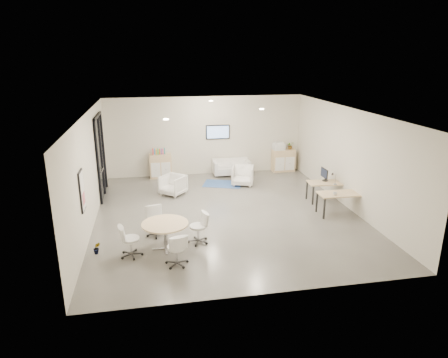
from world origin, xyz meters
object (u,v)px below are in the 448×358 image
Objects in this scene: round_table at (165,226)px; desk_front at (340,195)px; sideboard_right at (283,160)px; desk_rear at (327,184)px; armchair_right at (243,175)px; sideboard_left at (161,166)px; armchair_left at (173,184)px; loveseat at (231,168)px.

desk_front is at bearing 14.34° from round_table.
sideboard_right reaches higher than desk_rear.
desk_rear is at bearing 85.67° from desk_front.
armchair_right is 0.61× the size of desk_rear.
armchair_left is at bearing -80.52° from sideboard_left.
round_table reaches higher than loveseat.
loveseat is at bearing 131.24° from desk_rear.
sideboard_right is 2.62m from armchair_right.
armchair_left is 2.76m from armchair_right.
sideboard_left is 1.26× the size of armchair_left.
desk_rear is (5.10, -1.59, 0.20)m from armchair_left.
armchair_left is at bearing -156.02° from sideboard_right.
armchair_right is (3.05, -1.52, -0.08)m from sideboard_left.
sideboard_left reaches higher than desk_front.
armchair_left is (0.36, -2.15, -0.10)m from sideboard_left.
armchair_left is 0.96× the size of armchair_right.
armchair_left is 5.71m from desk_front.
armchair_left reaches higher than loveseat.
loveseat is 1.93× the size of armchair_left.
desk_rear is 1.12× the size of round_table.
sideboard_left is 6.61m from desk_rear.
armchair_right is 4.11m from desk_front.
sideboard_left is at bearing 171.12° from armchair_right.
sideboard_left is at bearing 151.32° from desk_rear.
round_table is at bearing -115.93° from loveseat.
armchair_left is 0.66× the size of round_table.
armchair_left is at bearing 83.80° from round_table.
desk_front is at bearing 12.25° from armchair_left.
sideboard_right reaches higher than round_table.
armchair_right is (-2.13, -1.52, -0.07)m from sideboard_right.
armchair_left is 0.58× the size of desk_front.
sideboard_left reaches higher than armchair_right.
round_table is (-5.27, -6.31, 0.16)m from sideboard_right.
armchair_right is at bearing 125.19° from desk_front.
desk_front is (-0.12, -1.19, 0.02)m from desk_rear.
sideboard_left is at bearing 177.19° from loveseat.
desk_rear is (5.45, -3.74, 0.11)m from sideboard_left.
round_table reaches higher than desk_rear.
armchair_left is 4.20m from round_table.
desk_rear is at bearing -24.99° from armchair_right.
armchair_right is 5.74m from round_table.
armchair_left is (-4.82, -2.14, -0.08)m from sideboard_right.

